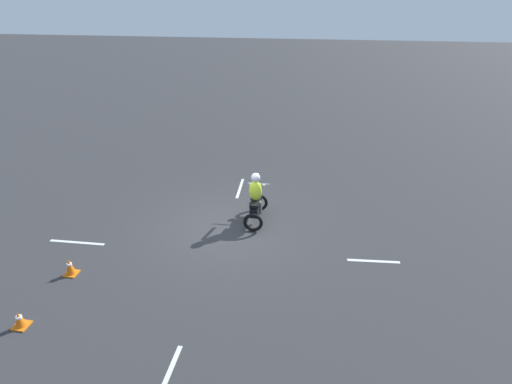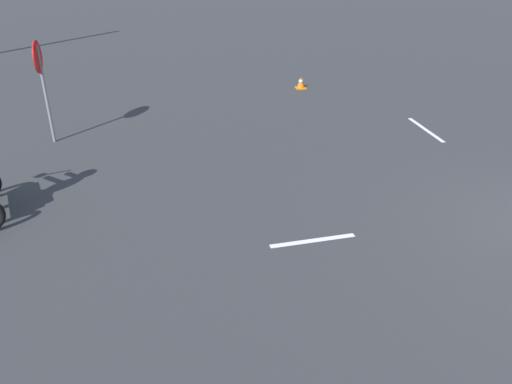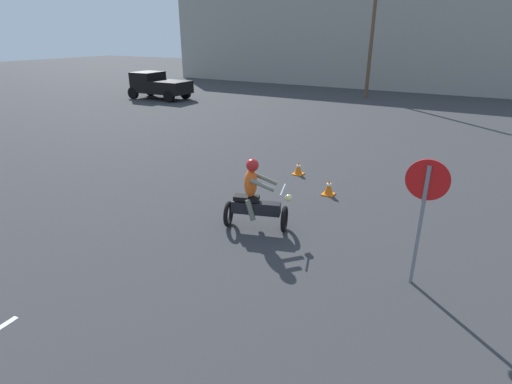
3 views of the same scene
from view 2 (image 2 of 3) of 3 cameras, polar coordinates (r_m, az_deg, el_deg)
name	(u,v)px [view 2 (image 2 of 3)]	position (r m, az deg, el deg)	size (l,w,h in m)	color
stop_sign	(41,71)	(12.15, -23.40, 12.54)	(0.70, 0.08, 2.30)	slate
traffic_cone_mid_center	(301,83)	(16.21, 5.13, 12.31)	(0.32, 0.32, 0.36)	orange
lane_stripe_e	(426,129)	(13.15, 18.82, 6.78)	(0.10, 1.79, 0.01)	silver
lane_stripe_n	(313,240)	(7.85, 6.52, -5.53)	(0.10, 1.39, 0.01)	silver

